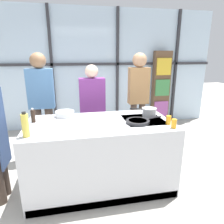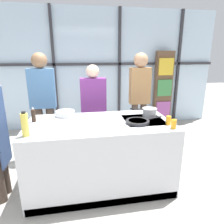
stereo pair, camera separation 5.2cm
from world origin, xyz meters
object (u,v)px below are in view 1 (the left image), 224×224
(pepper_grinder, at_px, (33,116))
(saucepan, at_px, (149,112))
(juice_glass_far, at_px, (169,120))
(oil_bottle, at_px, (25,125))
(spectator_far_left, at_px, (42,99))
(white_plate, at_px, (71,125))
(juice_glass_near, at_px, (174,124))
(mixing_bowl, at_px, (65,113))
(frying_pan, at_px, (138,121))
(spectator_center_left, at_px, (92,105))
(spectator_center_right, at_px, (138,94))

(pepper_grinder, bearing_deg, saucepan, -1.55)
(juice_glass_far, bearing_deg, oil_bottle, -177.43)
(spectator_far_left, relative_size, oil_bottle, 6.48)
(white_plate, height_order, juice_glass_near, juice_glass_near)
(pepper_grinder, bearing_deg, white_plate, -25.69)
(white_plate, relative_size, mixing_bowl, 1.01)
(juice_glass_far, bearing_deg, spectator_far_left, 144.00)
(frying_pan, height_order, juice_glass_near, juice_glass_near)
(mixing_bowl, xyz_separation_m, juice_glass_far, (1.29, -0.60, 0.01))
(white_plate, distance_m, juice_glass_far, 1.21)
(frying_pan, xyz_separation_m, juice_glass_far, (0.36, -0.12, 0.03))
(frying_pan, bearing_deg, juice_glass_far, -18.27)
(frying_pan, height_order, white_plate, frying_pan)
(oil_bottle, bearing_deg, spectator_center_left, 57.14)
(spectator_far_left, distance_m, oil_bottle, 1.29)
(white_plate, bearing_deg, spectator_center_left, 70.70)
(spectator_center_right, bearing_deg, saucepan, 81.72)
(spectator_center_left, bearing_deg, pepper_grinder, 43.78)
(pepper_grinder, height_order, juice_glass_far, pepper_grinder)
(frying_pan, bearing_deg, oil_bottle, -171.64)
(spectator_center_right, bearing_deg, spectator_far_left, 0.00)
(spectator_far_left, height_order, juice_glass_far, spectator_far_left)
(mixing_bowl, relative_size, oil_bottle, 0.97)
(pepper_grinder, relative_size, juice_glass_far, 1.74)
(oil_bottle, distance_m, juice_glass_far, 1.67)
(oil_bottle, relative_size, juice_glass_far, 2.50)
(oil_bottle, height_order, juice_glass_near, oil_bottle)
(spectator_far_left, xyz_separation_m, oil_bottle, (0.01, -1.29, 0.00))
(white_plate, bearing_deg, pepper_grinder, 154.31)
(spectator_far_left, height_order, spectator_center_right, spectator_far_left)
(spectator_center_left, bearing_deg, juice_glass_far, 124.43)
(juice_glass_far, bearing_deg, pepper_grinder, 166.34)
(oil_bottle, bearing_deg, juice_glass_near, -2.23)
(pepper_grinder, distance_m, juice_glass_near, 1.77)
(oil_bottle, xyz_separation_m, pepper_grinder, (-0.01, 0.48, -0.04))
(spectator_far_left, xyz_separation_m, saucepan, (1.56, -0.85, -0.06))
(spectator_far_left, relative_size, juice_glass_far, 16.19)
(spectator_center_right, xyz_separation_m, white_plate, (-1.21, -1.04, -0.15))
(juice_glass_far, bearing_deg, spectator_center_left, 124.43)
(frying_pan, xyz_separation_m, oil_bottle, (-1.31, -0.19, 0.11))
(spectator_center_right, distance_m, pepper_grinder, 1.87)
(saucepan, distance_m, juice_glass_far, 0.38)
(spectator_center_right, relative_size, saucepan, 5.00)
(white_plate, bearing_deg, juice_glass_far, -8.41)
(mixing_bowl, relative_size, pepper_grinder, 1.39)
(spectator_far_left, bearing_deg, juice_glass_far, 144.00)
(spectator_center_left, relative_size, white_plate, 5.88)
(spectator_center_left, bearing_deg, juice_glass_near, 121.59)
(pepper_grinder, distance_m, juice_glass_far, 1.73)
(juice_glass_near, bearing_deg, spectator_center_left, 121.59)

